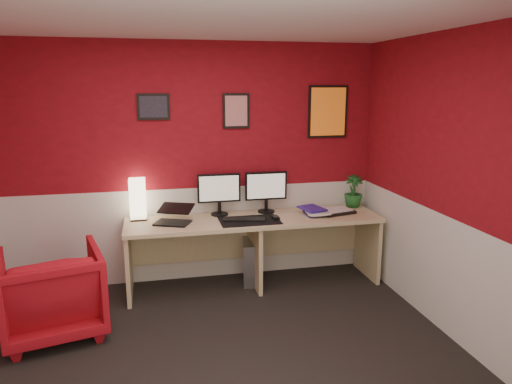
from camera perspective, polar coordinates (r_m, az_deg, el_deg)
name	(u,v)px	position (r m, az deg, el deg)	size (l,w,h in m)	color
ground	(213,367)	(3.82, -5.18, -20.09)	(4.00, 3.50, 0.01)	black
ceiling	(205,14)	(3.24, -6.11, 20.36)	(4.00, 3.50, 0.01)	white
wall_back	(188,165)	(5.02, -8.08, 3.23)	(4.00, 0.01, 2.50)	maroon
wall_front	(273,328)	(1.70, 1.99, -15.96)	(4.00, 0.01, 2.50)	maroon
wall_right	(464,192)	(4.06, 23.64, 0.05)	(0.01, 3.50, 2.50)	maroon
wainscot_back	(191,234)	(5.19, -7.81, -4.97)	(4.00, 0.01, 1.00)	silver
wainscot_right	(455,281)	(4.27, 22.69, -9.81)	(0.01, 3.50, 1.00)	silver
desk	(255,252)	(5.00, -0.17, -7.17)	(2.60, 0.65, 0.73)	tan
shoji_lamp	(138,200)	(4.94, -13.93, -0.96)	(0.16, 0.16, 0.40)	#FFE5B2
laptop	(172,213)	(4.74, -9.99, -2.48)	(0.33, 0.23, 0.22)	black
monitor_left	(219,188)	(4.96, -4.42, 0.50)	(0.45, 0.06, 0.58)	black
monitor_right	(266,186)	(5.05, 1.23, 0.77)	(0.45, 0.06, 0.58)	black
desk_mat	(250,221)	(4.79, -0.78, -3.44)	(0.60, 0.38, 0.01)	black
keyboard	(244,219)	(4.80, -1.43, -3.26)	(0.42, 0.14, 0.02)	black
mouse	(276,218)	(4.84, 2.35, -3.07)	(0.06, 0.10, 0.03)	black
book_bottom	(305,213)	(5.05, 5.90, -2.54)	(0.20, 0.27, 0.03)	#352094
book_middle	(305,212)	(5.01, 5.90, -2.34)	(0.24, 0.33, 0.02)	silver
book_top	(303,210)	(4.98, 5.68, -2.16)	(0.21, 0.28, 0.03)	#352094
zen_tray	(336,212)	(5.15, 9.54, -2.32)	(0.35, 0.25, 0.03)	black
potted_plant	(354,191)	(5.41, 11.57, 0.10)	(0.20, 0.20, 0.36)	#19591E
pc_tower	(253,260)	(5.16, -0.40, -8.18)	(0.20, 0.45, 0.45)	#99999E
armchair	(52,292)	(4.42, -23.17, -10.95)	(0.79, 0.81, 0.74)	#AA121C
art_left	(153,107)	(4.93, -12.16, 9.93)	(0.32, 0.02, 0.26)	black
art_center	(236,111)	(5.01, -2.40, 9.66)	(0.28, 0.02, 0.36)	red
art_right	(328,112)	(5.28, 8.57, 9.47)	(0.44, 0.02, 0.56)	orange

